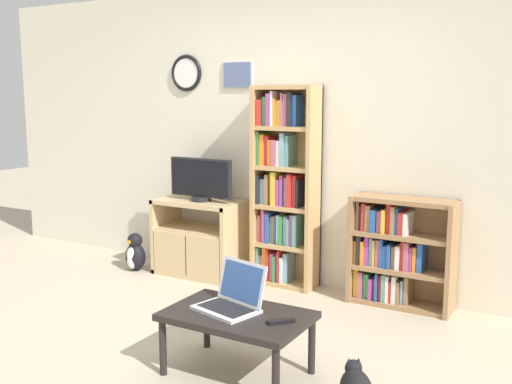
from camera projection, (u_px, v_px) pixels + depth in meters
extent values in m
plane|color=#BCAD93|center=(166.00, 357.00, 3.83)|extent=(18.00, 18.00, 0.00)
cube|color=beige|center=(296.00, 136.00, 5.21)|extent=(6.87, 0.06, 2.60)
torus|color=black|center=(186.00, 73.00, 5.64)|extent=(0.34, 0.04, 0.34)
cylinder|color=white|center=(186.00, 73.00, 5.64)|extent=(0.28, 0.02, 0.28)
cube|color=silver|center=(238.00, 75.00, 5.37)|extent=(0.31, 0.01, 0.24)
cube|color=slate|center=(237.00, 75.00, 5.36)|extent=(0.28, 0.02, 0.22)
cube|color=tan|center=(167.00, 232.00, 5.73)|extent=(0.04, 0.45, 0.70)
cube|color=tan|center=(235.00, 242.00, 5.35)|extent=(0.04, 0.45, 0.70)
cube|color=tan|center=(199.00, 202.00, 5.49)|extent=(0.81, 0.45, 0.04)
cube|color=tan|center=(200.00, 272.00, 5.60)|extent=(0.81, 0.45, 0.04)
cube|color=tan|center=(200.00, 230.00, 5.53)|extent=(0.74, 0.41, 0.04)
cube|color=tan|center=(170.00, 253.00, 5.47)|extent=(0.35, 0.02, 0.38)
cube|color=tan|center=(203.00, 258.00, 5.29)|extent=(0.35, 0.02, 0.38)
cylinder|color=black|center=(201.00, 199.00, 5.45)|extent=(0.18, 0.18, 0.04)
cube|color=black|center=(201.00, 178.00, 5.41)|extent=(0.63, 0.05, 0.35)
cube|color=black|center=(199.00, 178.00, 5.39)|extent=(0.60, 0.01, 0.31)
cube|color=tan|center=(259.00, 185.00, 5.26)|extent=(0.04, 0.26, 1.73)
cube|color=tan|center=(313.00, 190.00, 5.00)|extent=(0.04, 0.26, 1.73)
cube|color=tan|center=(292.00, 186.00, 5.23)|extent=(0.56, 0.02, 1.73)
cube|color=tan|center=(285.00, 283.00, 5.27)|extent=(0.49, 0.22, 0.04)
cube|color=tan|center=(285.00, 245.00, 5.21)|extent=(0.49, 0.22, 0.04)
cube|color=tan|center=(285.00, 207.00, 5.16)|extent=(0.49, 0.22, 0.04)
cube|color=tan|center=(286.00, 168.00, 5.10)|extent=(0.49, 0.22, 0.04)
cube|color=tan|center=(286.00, 128.00, 5.04)|extent=(0.49, 0.22, 0.04)
cube|color=tan|center=(286.00, 87.00, 4.99)|extent=(0.49, 0.22, 0.04)
cube|color=#5B9389|center=(262.00, 261.00, 5.36)|extent=(0.02, 0.20, 0.29)
cube|color=#B75B70|center=(265.00, 265.00, 5.36)|extent=(0.02, 0.17, 0.22)
cube|color=orange|center=(268.00, 262.00, 5.33)|extent=(0.04, 0.17, 0.29)
cube|color=red|center=(272.00, 263.00, 5.31)|extent=(0.02, 0.20, 0.29)
cube|color=#B75B70|center=(275.00, 265.00, 5.30)|extent=(0.04, 0.17, 0.24)
cube|color=#388947|center=(278.00, 267.00, 5.28)|extent=(0.02, 0.20, 0.23)
cube|color=#9E4293|center=(281.00, 266.00, 5.27)|extent=(0.02, 0.17, 0.25)
cube|color=red|center=(283.00, 265.00, 5.26)|extent=(0.02, 0.19, 0.28)
cube|color=white|center=(285.00, 268.00, 5.25)|extent=(0.03, 0.19, 0.23)
cube|color=#759EB7|center=(289.00, 267.00, 5.24)|extent=(0.04, 0.17, 0.26)
cube|color=#B75B70|center=(263.00, 227.00, 5.31)|extent=(0.03, 0.17, 0.24)
cube|color=orange|center=(266.00, 224.00, 5.29)|extent=(0.02, 0.16, 0.29)
cube|color=#9E4293|center=(268.00, 225.00, 5.27)|extent=(0.02, 0.19, 0.28)
cube|color=#2856A8|center=(272.00, 227.00, 5.26)|extent=(0.03, 0.20, 0.27)
cube|color=#93704C|center=(276.00, 229.00, 5.25)|extent=(0.04, 0.16, 0.24)
cube|color=#2856A8|center=(279.00, 228.00, 5.23)|extent=(0.02, 0.17, 0.25)
cube|color=white|center=(281.00, 228.00, 5.22)|extent=(0.02, 0.16, 0.25)
cube|color=#388947|center=(285.00, 229.00, 5.20)|extent=(0.04, 0.20, 0.25)
cube|color=#759EB7|center=(289.00, 230.00, 5.18)|extent=(0.04, 0.17, 0.25)
cube|color=#5B9389|center=(292.00, 231.00, 5.16)|extent=(0.02, 0.20, 0.23)
cube|color=#9E4293|center=(295.00, 229.00, 5.15)|extent=(0.03, 0.18, 0.27)
cube|color=#5B9389|center=(299.00, 230.00, 5.13)|extent=(0.04, 0.20, 0.27)
cube|color=#232328|center=(262.00, 189.00, 5.25)|extent=(0.02, 0.20, 0.25)
cube|color=#759EB7|center=(267.00, 191.00, 5.24)|extent=(0.04, 0.17, 0.22)
cube|color=#93704C|center=(271.00, 189.00, 5.21)|extent=(0.04, 0.18, 0.26)
cube|color=orange|center=(275.00, 188.00, 5.20)|extent=(0.02, 0.16, 0.27)
cube|color=gold|center=(278.00, 188.00, 5.17)|extent=(0.04, 0.20, 0.29)
cube|color=#9E4293|center=(282.00, 192.00, 5.16)|extent=(0.03, 0.19, 0.23)
cube|color=#9E4293|center=(285.00, 190.00, 5.14)|extent=(0.03, 0.18, 0.26)
cube|color=#759EB7|center=(289.00, 191.00, 5.13)|extent=(0.03, 0.16, 0.25)
cube|color=red|center=(293.00, 190.00, 5.10)|extent=(0.04, 0.20, 0.28)
cube|color=red|center=(298.00, 191.00, 5.08)|extent=(0.03, 0.17, 0.27)
cube|color=#232328|center=(301.00, 193.00, 5.07)|extent=(0.03, 0.19, 0.24)
cube|color=#388947|center=(263.00, 148.00, 5.19)|extent=(0.02, 0.19, 0.29)
cube|color=orange|center=(266.00, 149.00, 5.18)|extent=(0.04, 0.18, 0.27)
cube|color=red|center=(271.00, 150.00, 5.16)|extent=(0.04, 0.17, 0.25)
cube|color=orange|center=(274.00, 152.00, 5.14)|extent=(0.03, 0.18, 0.22)
cube|color=#B75B70|center=(278.00, 153.00, 5.12)|extent=(0.04, 0.19, 0.22)
cube|color=white|center=(282.00, 153.00, 5.11)|extent=(0.04, 0.18, 0.22)
cube|color=#759EB7|center=(286.00, 149.00, 5.08)|extent=(0.04, 0.19, 0.28)
cube|color=#5B9389|center=(291.00, 151.00, 5.07)|extent=(0.03, 0.17, 0.26)
cube|color=red|center=(264.00, 112.00, 5.13)|extent=(0.04, 0.20, 0.22)
cube|color=#388947|center=(269.00, 111.00, 5.12)|extent=(0.04, 0.18, 0.24)
cube|color=#9E4293|center=(273.00, 110.00, 5.09)|extent=(0.04, 0.20, 0.27)
cube|color=white|center=(276.00, 109.00, 5.07)|extent=(0.02, 0.20, 0.29)
cube|color=orange|center=(279.00, 112.00, 5.07)|extent=(0.02, 0.18, 0.23)
cube|color=gold|center=(283.00, 113.00, 5.06)|extent=(0.04, 0.16, 0.22)
cube|color=#B75B70|center=(286.00, 110.00, 5.03)|extent=(0.02, 0.18, 0.27)
cube|color=#B75B70|center=(289.00, 110.00, 5.02)|extent=(0.03, 0.17, 0.27)
cube|color=#232328|center=(293.00, 110.00, 5.00)|extent=(0.04, 0.18, 0.28)
cube|color=#2856A8|center=(298.00, 111.00, 4.98)|extent=(0.04, 0.16, 0.26)
cube|color=#9E754C|center=(355.00, 247.00, 4.87)|extent=(0.04, 0.28, 0.87)
cube|color=#9E754C|center=(452.00, 260.00, 4.49)|extent=(0.04, 0.28, 0.87)
cube|color=#9E754C|center=(406.00, 249.00, 4.79)|extent=(0.81, 0.02, 0.87)
cube|color=#9E754C|center=(399.00, 304.00, 4.75)|extent=(0.73, 0.25, 0.04)
cube|color=#9E754C|center=(401.00, 270.00, 4.70)|extent=(0.73, 0.25, 0.04)
cube|color=#9E754C|center=(402.00, 236.00, 4.66)|extent=(0.73, 0.25, 0.04)
cube|color=#9E754C|center=(404.00, 201.00, 4.61)|extent=(0.73, 0.25, 0.04)
cube|color=gold|center=(359.00, 280.00, 4.91)|extent=(0.04, 0.19, 0.23)
cube|color=#B75B70|center=(364.00, 282.00, 4.88)|extent=(0.04, 0.22, 0.21)
cube|color=#388947|center=(370.00, 284.00, 4.86)|extent=(0.04, 0.20, 0.20)
cube|color=#9E4293|center=(374.00, 287.00, 4.84)|extent=(0.03, 0.22, 0.17)
cube|color=#B75B70|center=(378.00, 287.00, 4.84)|extent=(0.02, 0.19, 0.17)
cube|color=#2856A8|center=(380.00, 284.00, 4.81)|extent=(0.02, 0.23, 0.22)
cube|color=red|center=(384.00, 286.00, 4.81)|extent=(0.02, 0.20, 0.21)
cube|color=#5B9389|center=(387.00, 286.00, 4.79)|extent=(0.03, 0.22, 0.22)
cube|color=white|center=(390.00, 287.00, 4.77)|extent=(0.02, 0.22, 0.21)
cube|color=red|center=(393.00, 289.00, 4.77)|extent=(0.02, 0.20, 0.17)
cube|color=white|center=(397.00, 287.00, 4.75)|extent=(0.03, 0.20, 0.22)
cube|color=#93704C|center=(401.00, 290.00, 4.74)|extent=(0.03, 0.20, 0.18)
cube|color=#759EB7|center=(405.00, 290.00, 4.73)|extent=(0.02, 0.19, 0.19)
cube|color=#93704C|center=(409.00, 289.00, 4.71)|extent=(0.03, 0.18, 0.22)
cube|color=orange|center=(359.00, 250.00, 4.87)|extent=(0.02, 0.21, 0.19)
cube|color=#232328|center=(362.00, 248.00, 4.84)|extent=(0.04, 0.22, 0.23)
cube|color=orange|center=(366.00, 251.00, 4.83)|extent=(0.02, 0.23, 0.19)
cube|color=#9E4293|center=(370.00, 249.00, 4.82)|extent=(0.03, 0.20, 0.23)
cube|color=#759EB7|center=(374.00, 250.00, 4.80)|extent=(0.03, 0.19, 0.22)
cube|color=gold|center=(377.00, 251.00, 4.79)|extent=(0.02, 0.21, 0.21)
cube|color=#B75B70|center=(381.00, 251.00, 4.78)|extent=(0.03, 0.20, 0.22)
cube|color=#2856A8|center=(385.00, 251.00, 4.76)|extent=(0.02, 0.21, 0.23)
cube|color=#2856A8|center=(388.00, 255.00, 4.75)|extent=(0.03, 0.20, 0.18)
cube|color=#2856A8|center=(392.00, 254.00, 4.73)|extent=(0.02, 0.22, 0.19)
cube|color=#93704C|center=(396.00, 256.00, 4.72)|extent=(0.03, 0.19, 0.18)
cube|color=white|center=(401.00, 256.00, 4.70)|extent=(0.04, 0.21, 0.19)
cube|color=red|center=(405.00, 254.00, 4.68)|extent=(0.02, 0.20, 0.23)
cube|color=#B75B70|center=(409.00, 255.00, 4.66)|extent=(0.04, 0.21, 0.22)
cube|color=#9E4293|center=(413.00, 257.00, 4.65)|extent=(0.02, 0.20, 0.19)
cube|color=orange|center=(417.00, 258.00, 4.64)|extent=(0.03, 0.19, 0.19)
cube|color=#2856A8|center=(422.00, 256.00, 4.62)|extent=(0.04, 0.18, 0.22)
cube|color=#93704C|center=(361.00, 214.00, 4.82)|extent=(0.03, 0.17, 0.23)
cube|color=#232328|center=(364.00, 217.00, 4.81)|extent=(0.02, 0.19, 0.19)
cube|color=red|center=(367.00, 215.00, 4.79)|extent=(0.03, 0.20, 0.22)
cube|color=#93704C|center=(371.00, 217.00, 4.77)|extent=(0.04, 0.21, 0.21)
cube|color=#2856A8|center=(377.00, 219.00, 4.75)|extent=(0.04, 0.22, 0.18)
cube|color=#B75B70|center=(383.00, 220.00, 4.73)|extent=(0.04, 0.20, 0.17)
cube|color=gold|center=(387.00, 220.00, 4.71)|extent=(0.03, 0.23, 0.19)
cube|color=red|center=(392.00, 217.00, 4.69)|extent=(0.03, 0.19, 0.23)
cube|color=#93704C|center=(396.00, 219.00, 4.67)|extent=(0.03, 0.22, 0.22)
cube|color=#2856A8|center=(400.00, 220.00, 4.66)|extent=(0.02, 0.20, 0.21)
cube|color=red|center=(404.00, 222.00, 4.65)|extent=(0.04, 0.21, 0.18)
cube|color=white|center=(409.00, 223.00, 4.63)|extent=(0.03, 0.21, 0.17)
cube|color=black|center=(237.00, 316.00, 3.54)|extent=(0.85, 0.54, 0.04)
cylinder|color=black|center=(163.00, 347.00, 3.57)|extent=(0.04, 0.04, 0.34)
cylinder|color=black|center=(276.00, 377.00, 3.19)|extent=(0.04, 0.04, 0.34)
cylinder|color=black|center=(207.00, 322.00, 3.96)|extent=(0.04, 0.04, 0.34)
cylinder|color=black|center=(312.00, 346.00, 3.58)|extent=(0.04, 0.04, 0.34)
cube|color=silver|center=(226.00, 309.00, 3.57)|extent=(0.42, 0.34, 0.02)
cube|color=black|center=(226.00, 308.00, 3.56)|extent=(0.36, 0.26, 0.00)
cube|color=silver|center=(242.00, 282.00, 3.64)|extent=(0.37, 0.16, 0.26)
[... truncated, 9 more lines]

